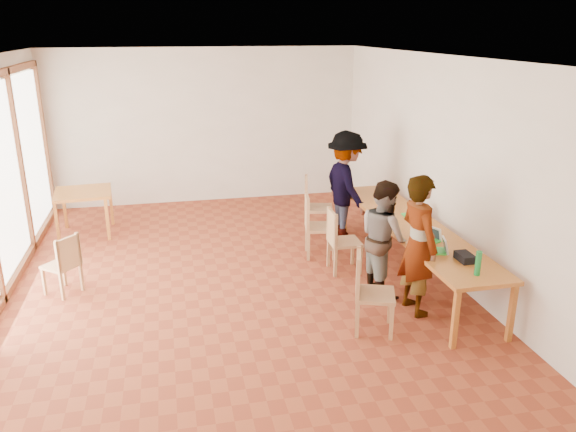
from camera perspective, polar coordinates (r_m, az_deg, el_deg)
ground at (r=7.85m, az=-5.65°, el=-6.69°), size 8.00×8.00×0.00m
wall_back at (r=11.24m, az=-8.37°, el=8.98°), size 6.00×0.10×3.00m
wall_front at (r=3.66m, az=1.31°, el=-11.73°), size 6.00×0.10×3.00m
wall_right at (r=8.21m, az=15.35°, el=4.96°), size 0.10×8.00×3.00m
ceiling at (r=7.11m, az=-6.44°, el=15.89°), size 6.00×8.00×0.04m
communal_table at (r=8.00m, az=12.48°, el=-1.13°), size 0.80×4.00×0.75m
side_table at (r=9.99m, az=-20.09°, el=1.93°), size 0.90×0.90×0.75m
chair_near at (r=6.47m, az=7.97°, el=-6.84°), size 0.57×0.57×0.51m
chair_mid at (r=7.97m, az=5.13°, el=-1.87°), size 0.43×0.43×0.49m
chair_far at (r=8.49m, az=2.62°, el=-0.32°), size 0.52×0.52×0.51m
chair_empty at (r=9.35m, az=2.47°, el=1.60°), size 0.56×0.56×0.53m
chair_spare at (r=7.83m, az=-21.74°, el=-4.06°), size 0.54×0.54×0.44m
person_near at (r=6.91m, az=13.10°, el=-2.88°), size 0.50×0.69×1.74m
person_mid at (r=7.37m, az=9.73°, el=-2.19°), size 0.64×0.79×1.53m
person_far at (r=9.21m, az=5.92°, el=3.08°), size 0.80×1.23×1.79m
laptop_near at (r=7.07m, az=15.35°, el=-3.17°), size 0.24×0.26×0.18m
laptop_mid at (r=7.42m, az=14.49°, el=-2.08°), size 0.25×0.26×0.18m
laptop_far at (r=8.30m, az=12.56°, el=0.32°), size 0.21×0.24×0.20m
yellow_mug at (r=9.60m, az=9.68°, el=3.01°), size 0.14×0.14×0.11m
green_bottle at (r=6.51m, az=18.75°, el=-4.58°), size 0.07×0.07×0.28m
clear_glass at (r=8.33m, az=9.21°, el=0.55°), size 0.07×0.07×0.09m
condiment_cup at (r=8.75m, az=10.15°, el=1.27°), size 0.08×0.08×0.06m
pink_phone at (r=8.70m, az=9.31°, el=1.06°), size 0.05×0.10×0.01m
black_pouch at (r=6.89m, az=17.53°, el=-4.01°), size 0.16×0.26×0.09m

